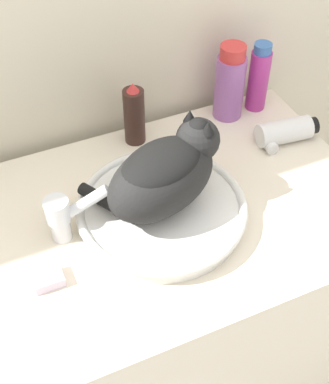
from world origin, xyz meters
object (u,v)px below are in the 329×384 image
faucet (64,215)px  soap_bar (48,278)px  hair_dryer (283,132)px  shampoo_bottle_tall (259,78)px  mouthwash_bottle (230,83)px  cat (165,172)px  hairspray_can_black (134,115)px

faucet → soap_bar: bearing=-115.1°
faucet → hair_dryer: bearing=17.8°
soap_bar → shampoo_bottle_tall: bearing=26.7°
faucet → mouthwash_bottle: bearing=34.7°
cat → shampoo_bottle_tall: size_ratio=1.59×
cat → mouthwash_bottle: size_ratio=1.48×
mouthwash_bottle → soap_bar: (-0.60, -0.35, -0.09)m
cat → hairspray_can_black: cat is taller
hairspray_can_black → shampoo_bottle_tall: shampoo_bottle_tall is taller
faucet → mouthwash_bottle: 0.58m
hair_dryer → soap_bar: size_ratio=2.69×
faucet → cat: bearing=1.6°
hair_dryer → faucet: bearing=-165.4°
hairspray_can_black → mouthwash_bottle: mouthwash_bottle is taller
faucet → hairspray_can_black: (0.26, 0.24, 0.01)m
faucet → hair_dryer: faucet is taller
cat → shampoo_bottle_tall: 0.48m
mouthwash_bottle → hair_dryer: mouthwash_bottle is taller
cat → hair_dryer: 0.42m
cat → hairspray_can_black: 0.28m
hair_dryer → hairspray_can_black: bearing=162.1°
cat → mouthwash_bottle: bearing=22.4°
cat → hair_dryer: (0.38, 0.12, -0.11)m
mouthwash_bottle → shampoo_bottle_tall: size_ratio=1.08×
hairspray_can_black → soap_bar: 0.48m
cat → faucet: bearing=152.5°
shampoo_bottle_tall → soap_bar: bearing=-153.3°
faucet → hairspray_can_black: hairspray_can_black is taller
soap_bar → hair_dryer: bearing=15.4°
soap_bar → cat: bearing=13.6°
mouthwash_bottle → shampoo_bottle_tall: (0.09, 0.00, -0.01)m
shampoo_bottle_tall → hair_dryer: 0.17m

